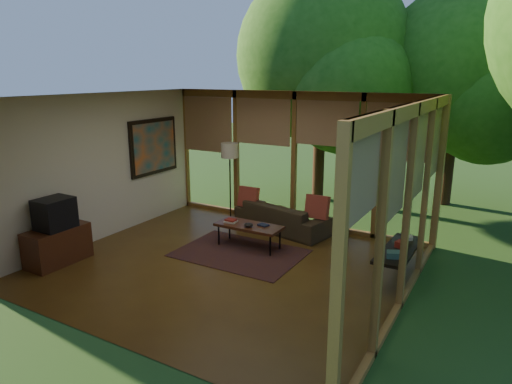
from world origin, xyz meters
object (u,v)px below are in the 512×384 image
Objects in this scene: sofa at (282,217)px; side_console at (392,250)px; coffee_table at (249,227)px; television at (55,213)px; media_cabinet at (58,245)px; floor_lamp at (230,155)px.

sofa reaches higher than side_console.
coffee_table is 2.50m from side_console.
television reaches higher than coffee_table.
floor_lamp reaches higher than media_cabinet.
sofa is 1.13m from coffee_table.
floor_lamp reaches higher than sofa.
coffee_table is (2.35, 2.15, -0.46)m from television.
sofa is at bearing -2.11° from floor_lamp.
sofa reaches higher than coffee_table.
media_cabinet is at bearing 180.00° from television.
media_cabinet is 0.55m from television.
media_cabinet is 5.37m from side_console.
media_cabinet is 0.61× the size of floor_lamp.
sofa is at bearing 84.61° from coffee_table.
television is (0.02, 0.00, 0.55)m from media_cabinet.
media_cabinet reaches higher than coffee_table.
media_cabinet is 1.82× the size of television.
coffee_table is at bearing 42.49° from television.
side_console is (2.39, -1.01, 0.13)m from sofa.
coffee_table is (1.15, -1.16, -1.01)m from floor_lamp.
floor_lamp reaches higher than coffee_table.
media_cabinet is 3.70m from floor_lamp.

